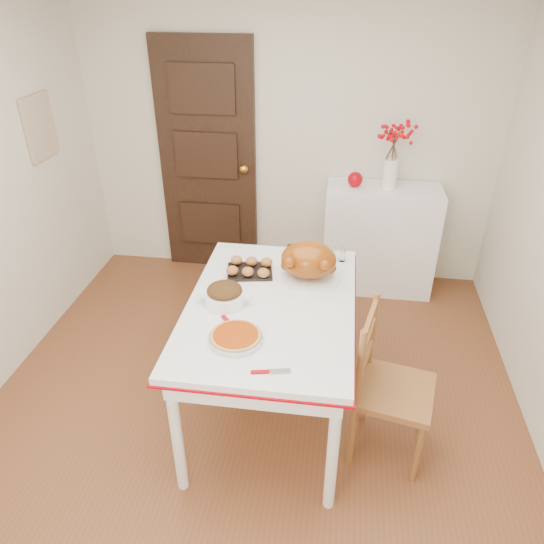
# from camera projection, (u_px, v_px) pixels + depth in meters

# --- Properties ---
(floor) EXTENTS (3.50, 4.00, 0.00)m
(floor) POSITION_uv_depth(u_px,v_px,m) (248.00, 423.00, 3.26)
(floor) COLOR brown
(floor) RESTS_ON ground
(wall_back) EXTENTS (3.50, 0.00, 2.50)m
(wall_back) POSITION_uv_depth(u_px,v_px,m) (288.00, 139.00, 4.32)
(wall_back) COLOR beige
(wall_back) RESTS_ON ground
(door_back) EXTENTS (0.85, 0.06, 2.06)m
(door_back) POSITION_uv_depth(u_px,v_px,m) (208.00, 161.00, 4.49)
(door_back) COLOR black
(door_back) RESTS_ON ground
(photo_board) EXTENTS (0.03, 0.35, 0.45)m
(photo_board) POSITION_uv_depth(u_px,v_px,m) (40.00, 126.00, 3.72)
(photo_board) COLOR beige
(photo_board) RESTS_ON ground
(sideboard) EXTENTS (0.94, 0.42, 0.94)m
(sideboard) POSITION_uv_depth(u_px,v_px,m) (379.00, 239.00, 4.43)
(sideboard) COLOR white
(sideboard) RESTS_ON floor
(kitchen_table) EXTENTS (0.97, 1.41, 0.85)m
(kitchen_table) POSITION_uv_depth(u_px,v_px,m) (271.00, 361.00, 3.13)
(kitchen_table) COLOR white
(kitchen_table) RESTS_ON floor
(chair_oak) EXTENTS (0.50, 0.50, 0.96)m
(chair_oak) POSITION_uv_depth(u_px,v_px,m) (395.00, 388.00, 2.85)
(chair_oak) COLOR brown
(chair_oak) RESTS_ON floor
(berry_vase) EXTENTS (0.27, 0.27, 0.51)m
(berry_vase) POSITION_uv_depth(u_px,v_px,m) (392.00, 158.00, 4.06)
(berry_vase) COLOR white
(berry_vase) RESTS_ON sideboard
(apple) EXTENTS (0.12, 0.12, 0.12)m
(apple) POSITION_uv_depth(u_px,v_px,m) (355.00, 179.00, 4.19)
(apple) COLOR #A6000B
(apple) RESTS_ON sideboard
(turkey_platter) EXTENTS (0.47, 0.41, 0.25)m
(turkey_platter) POSITION_uv_depth(u_px,v_px,m) (308.00, 262.00, 3.08)
(turkey_platter) COLOR #903C0C
(turkey_platter) RESTS_ON kitchen_table
(pumpkin_pie) EXTENTS (0.34, 0.34, 0.06)m
(pumpkin_pie) POSITION_uv_depth(u_px,v_px,m) (236.00, 336.00, 2.61)
(pumpkin_pie) COLOR #963206
(pumpkin_pie) RESTS_ON kitchen_table
(stuffing_dish) EXTENTS (0.35, 0.30, 0.12)m
(stuffing_dish) POSITION_uv_depth(u_px,v_px,m) (225.00, 295.00, 2.89)
(stuffing_dish) COLOR #43240D
(stuffing_dish) RESTS_ON kitchen_table
(rolls_tray) EXTENTS (0.31, 0.27, 0.07)m
(rolls_tray) POSITION_uv_depth(u_px,v_px,m) (250.00, 268.00, 3.19)
(rolls_tray) COLOR #AB6634
(rolls_tray) RESTS_ON kitchen_table
(pie_server) EXTENTS (0.20, 0.09, 0.01)m
(pie_server) POSITION_uv_depth(u_px,v_px,m) (271.00, 372.00, 2.41)
(pie_server) COLOR silver
(pie_server) RESTS_ON kitchen_table
(carving_knife) EXTENTS (0.23, 0.25, 0.01)m
(carving_knife) POSITION_uv_depth(u_px,v_px,m) (235.00, 328.00, 2.70)
(carving_knife) COLOR silver
(carving_knife) RESTS_ON kitchen_table
(drinking_glass) EXTENTS (0.07, 0.07, 0.10)m
(drinking_glass) POSITION_uv_depth(u_px,v_px,m) (291.00, 252.00, 3.34)
(drinking_glass) COLOR white
(drinking_glass) RESTS_ON kitchen_table
(shaker_pair) EXTENTS (0.10, 0.07, 0.09)m
(shaker_pair) POSITION_uv_depth(u_px,v_px,m) (338.00, 254.00, 3.32)
(shaker_pair) COLOR white
(shaker_pair) RESTS_ON kitchen_table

